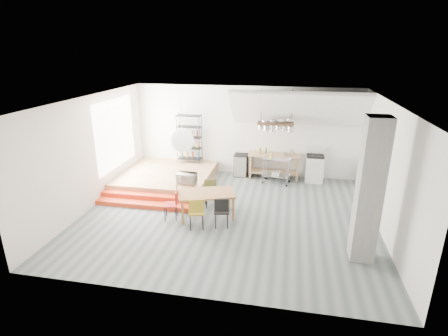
% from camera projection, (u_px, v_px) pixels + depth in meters
% --- Properties ---
extents(floor, '(8.00, 8.00, 0.00)m').
position_uv_depth(floor, '(228.00, 215.00, 9.83)').
color(floor, '#525D5E').
rests_on(floor, ground).
extents(wall_back, '(8.00, 0.04, 3.20)m').
position_uv_depth(wall_back, '(245.00, 131.00, 12.56)').
color(wall_back, silver).
rests_on(wall_back, ground).
extents(wall_left, '(0.04, 7.00, 3.20)m').
position_uv_depth(wall_left, '(91.00, 153.00, 10.02)').
color(wall_left, silver).
rests_on(wall_left, ground).
extents(wall_right, '(0.04, 7.00, 3.20)m').
position_uv_depth(wall_right, '(387.00, 170.00, 8.60)').
color(wall_right, silver).
rests_on(wall_right, ground).
extents(ceiling, '(8.00, 7.00, 0.02)m').
position_uv_depth(ceiling, '(228.00, 100.00, 8.78)').
color(ceiling, white).
rests_on(ceiling, wall_back).
extents(slope_ceiling, '(4.40, 1.44, 1.32)m').
position_uv_depth(slope_ceiling, '(298.00, 109.00, 11.37)').
color(slope_ceiling, white).
rests_on(slope_ceiling, wall_back).
extents(window_pane, '(0.02, 2.50, 2.20)m').
position_uv_depth(window_pane, '(116.00, 134.00, 11.34)').
color(window_pane, white).
rests_on(window_pane, wall_left).
extents(platform, '(3.00, 3.00, 0.40)m').
position_uv_depth(platform, '(167.00, 177.00, 12.07)').
color(platform, '#966C4B').
rests_on(platform, ground).
extents(step_lower, '(3.00, 0.35, 0.13)m').
position_uv_depth(step_lower, '(145.00, 205.00, 10.30)').
color(step_lower, red).
rests_on(step_lower, ground).
extents(step_upper, '(3.00, 0.35, 0.27)m').
position_uv_depth(step_upper, '(149.00, 198.00, 10.61)').
color(step_upper, red).
rests_on(step_upper, ground).
extents(concrete_column, '(0.50, 0.50, 3.20)m').
position_uv_depth(concrete_column, '(369.00, 191.00, 7.33)').
color(concrete_column, gray).
rests_on(concrete_column, ground).
extents(kitchen_counter, '(1.80, 0.60, 0.91)m').
position_uv_depth(kitchen_counter, '(274.00, 162.00, 12.35)').
color(kitchen_counter, '#966C4B').
rests_on(kitchen_counter, ground).
extents(stove, '(0.60, 0.60, 1.18)m').
position_uv_depth(stove, '(314.00, 168.00, 12.16)').
color(stove, white).
rests_on(stove, ground).
extents(pot_rack, '(1.20, 0.50, 1.43)m').
position_uv_depth(pot_rack, '(276.00, 126.00, 11.70)').
color(pot_rack, '#3A2317').
rests_on(pot_rack, ceiling).
extents(wire_shelving, '(0.88, 0.38, 1.80)m').
position_uv_depth(wire_shelving, '(189.00, 138.00, 12.72)').
color(wire_shelving, black).
rests_on(wire_shelving, platform).
extents(microwave_shelf, '(0.60, 0.40, 0.16)m').
position_uv_depth(microwave_shelf, '(187.00, 183.00, 10.60)').
color(microwave_shelf, '#966C4B').
rests_on(microwave_shelf, platform).
extents(paper_lantern, '(0.60, 0.60, 0.60)m').
position_uv_depth(paper_lantern, '(182.00, 141.00, 8.94)').
color(paper_lantern, white).
rests_on(paper_lantern, ceiling).
extents(dining_table, '(1.70, 1.29, 0.71)m').
position_uv_depth(dining_table, '(207.00, 195.00, 9.54)').
color(dining_table, '#906034').
rests_on(dining_table, ground).
extents(chair_mustard, '(0.50, 0.50, 0.88)m').
position_uv_depth(chair_mustard, '(196.00, 211.00, 8.89)').
color(chair_mustard, '#9F831B').
rests_on(chair_mustard, ground).
extents(chair_black, '(0.46, 0.46, 0.85)m').
position_uv_depth(chair_black, '(222.00, 210.00, 8.99)').
color(chair_black, black).
rests_on(chair_black, ground).
extents(chair_olive, '(0.47, 0.47, 0.80)m').
position_uv_depth(chair_olive, '(211.00, 191.00, 10.25)').
color(chair_olive, brown).
rests_on(chair_olive, ground).
extents(chair_red, '(0.44, 0.44, 0.81)m').
position_uv_depth(chair_red, '(173.00, 202.00, 9.46)').
color(chair_red, red).
rests_on(chair_red, ground).
extents(rolling_cart, '(0.98, 0.67, 0.90)m').
position_uv_depth(rolling_cart, '(277.00, 167.00, 11.93)').
color(rolling_cart, silver).
rests_on(rolling_cart, ground).
extents(mini_fridge, '(0.48, 0.48, 0.81)m').
position_uv_depth(mini_fridge, '(241.00, 165.00, 12.69)').
color(mini_fridge, black).
rests_on(mini_fridge, ground).
extents(microwave, '(0.61, 0.45, 0.31)m').
position_uv_depth(microwave, '(187.00, 178.00, 10.54)').
color(microwave, beige).
rests_on(microwave, microwave_shelf).
extents(bowl, '(0.24, 0.24, 0.05)m').
position_uv_depth(bowl, '(285.00, 154.00, 12.14)').
color(bowl, silver).
rests_on(bowl, kitchen_counter).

